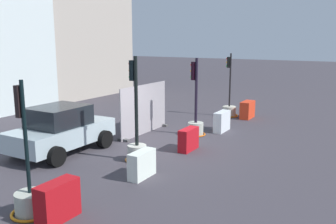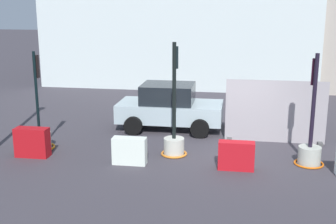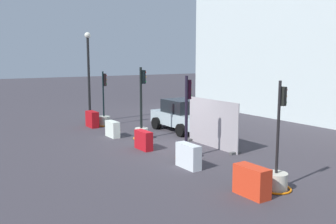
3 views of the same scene
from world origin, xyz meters
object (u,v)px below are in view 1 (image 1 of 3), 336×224
at_px(traffic_light_1, 137,142).
at_px(construction_barrier_0, 58,201).
at_px(construction_barrier_1, 142,164).
at_px(construction_barrier_4, 247,110).
at_px(traffic_light_2, 196,121).
at_px(traffic_light_3, 229,107).
at_px(construction_barrier_3, 222,121).
at_px(traffic_light_0, 30,197).
at_px(car_silver_hatchback, 61,130).
at_px(construction_barrier_2, 188,139).

height_order(traffic_light_1, construction_barrier_0, traffic_light_1).
bearing_deg(construction_barrier_1, traffic_light_1, 41.03).
bearing_deg(construction_barrier_4, traffic_light_1, 173.23).
relative_size(traffic_light_2, construction_barrier_1, 3.29).
bearing_deg(traffic_light_3, construction_barrier_3, -164.08).
distance_m(traffic_light_1, construction_barrier_0, 4.35).
distance_m(traffic_light_3, construction_barrier_1, 9.62).
distance_m(construction_barrier_1, construction_barrier_4, 9.54).
bearing_deg(construction_barrier_3, construction_barrier_0, 179.73).
bearing_deg(traffic_light_0, traffic_light_1, 1.26).
distance_m(construction_barrier_0, construction_barrier_4, 12.64).
height_order(traffic_light_1, construction_barrier_3, traffic_light_1).
height_order(traffic_light_2, traffic_light_3, traffic_light_3).
bearing_deg(traffic_light_1, car_silver_hatchback, 101.96).
relative_size(traffic_light_0, traffic_light_1, 0.90).
height_order(traffic_light_0, construction_barrier_1, traffic_light_0).
bearing_deg(construction_barrier_3, traffic_light_0, 175.10).
bearing_deg(traffic_light_1, construction_barrier_4, -6.77).
distance_m(traffic_light_2, construction_barrier_1, 5.25).
xyz_separation_m(construction_barrier_2, construction_barrier_3, (3.25, 0.03, 0.03)).
height_order(traffic_light_0, construction_barrier_2, traffic_light_0).
relative_size(construction_barrier_3, construction_barrier_4, 1.00).
xyz_separation_m(traffic_light_3, car_silver_hatchback, (-9.01, 2.86, 0.38)).
height_order(traffic_light_1, traffic_light_3, traffic_light_1).
bearing_deg(traffic_light_2, traffic_light_1, 177.32).
relative_size(traffic_light_1, traffic_light_2, 1.07).
height_order(traffic_light_3, construction_barrier_0, traffic_light_3).
height_order(traffic_light_1, construction_barrier_2, traffic_light_1).
distance_m(traffic_light_2, construction_barrier_2, 2.24).
distance_m(construction_barrier_1, construction_barrier_2, 3.08).
bearing_deg(construction_barrier_3, construction_barrier_4, -1.45).
bearing_deg(construction_barrier_4, construction_barrier_0, 179.43).
xyz_separation_m(traffic_light_1, traffic_light_2, (4.02, -0.19, -0.06)).
xyz_separation_m(construction_barrier_0, construction_barrier_4, (12.64, -0.13, -0.01)).
bearing_deg(traffic_light_0, construction_barrier_4, -4.03).
distance_m(traffic_light_3, car_silver_hatchback, 9.46).
distance_m(construction_barrier_2, construction_barrier_4, 6.46).
xyz_separation_m(construction_barrier_0, construction_barrier_1, (3.10, -0.14, -0.05)).
height_order(construction_barrier_0, construction_barrier_3, construction_barrier_0).
height_order(traffic_light_3, car_silver_hatchback, traffic_light_3).
relative_size(traffic_light_1, construction_barrier_1, 3.52).
xyz_separation_m(traffic_light_2, car_silver_hatchback, (-4.63, 3.06, 0.26)).
bearing_deg(construction_barrier_3, construction_barrier_1, -179.12).
height_order(traffic_light_1, car_silver_hatchback, traffic_light_1).
distance_m(traffic_light_0, construction_barrier_1, 3.35).
distance_m(construction_barrier_3, construction_barrier_4, 3.21).
height_order(construction_barrier_2, car_silver_hatchback, car_silver_hatchback).
bearing_deg(car_silver_hatchback, traffic_light_3, -17.62).
relative_size(traffic_light_2, construction_barrier_0, 3.17).
xyz_separation_m(traffic_light_1, car_silver_hatchback, (-0.61, 2.87, 0.20)).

